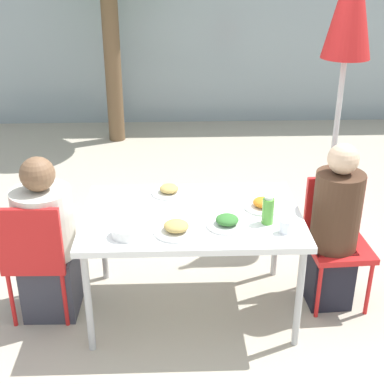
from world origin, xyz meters
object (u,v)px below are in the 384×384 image
(person_right, at_px, (334,231))
(salad_bowl, at_px, (127,231))
(person_left, at_px, (47,244))
(drinking_cup, at_px, (285,227))
(chair_left, at_px, (36,252))
(bottle, at_px, (268,210))
(closed_umbrella, at_px, (350,17))
(chair_right, at_px, (336,232))

(person_right, xyz_separation_m, salad_bowl, (-1.33, -0.32, 0.21))
(person_left, distance_m, drinking_cup, 1.52)
(chair_left, relative_size, bottle, 4.78)
(person_right, height_order, closed_umbrella, closed_umbrella)
(person_right, height_order, salad_bowl, person_right)
(chair_left, relative_size, salad_bowl, 4.87)
(person_left, distance_m, person_right, 1.88)
(person_left, relative_size, drinking_cup, 13.77)
(person_left, relative_size, bottle, 6.18)
(person_left, xyz_separation_m, salad_bowl, (0.55, -0.29, 0.24))
(person_right, bearing_deg, closed_umbrella, -107.25)
(closed_umbrella, bearing_deg, drinking_cup, -116.88)
(drinking_cup, relative_size, salad_bowl, 0.46)
(chair_right, height_order, bottle, bottle)
(person_right, relative_size, drinking_cup, 14.40)
(chair_left, relative_size, closed_umbrella, 0.37)
(bottle, distance_m, drinking_cup, 0.15)
(closed_umbrella, bearing_deg, person_right, -104.14)
(chair_left, bearing_deg, bottle, -1.99)
(chair_left, bearing_deg, person_left, 58.09)
(chair_right, xyz_separation_m, salad_bowl, (-1.37, -0.40, 0.26))
(chair_right, distance_m, person_right, 0.11)
(person_left, relative_size, salad_bowl, 6.28)
(closed_umbrella, height_order, salad_bowl, closed_umbrella)
(chair_left, xyz_separation_m, person_left, (0.05, 0.08, 0.01))
(chair_right, distance_m, salad_bowl, 1.45)
(bottle, bearing_deg, closed_umbrella, 57.67)
(chair_left, height_order, salad_bowl, chair_left)
(chair_left, xyz_separation_m, person_right, (1.93, 0.11, 0.05))
(person_right, xyz_separation_m, bottle, (-0.49, -0.19, 0.26))
(chair_right, xyz_separation_m, person_right, (-0.05, -0.08, 0.05))
(chair_left, height_order, person_right, person_right)
(person_left, xyz_separation_m, drinking_cup, (1.48, -0.28, 0.25))
(closed_umbrella, height_order, drinking_cup, closed_umbrella)
(chair_right, bearing_deg, person_left, 0.24)
(person_left, height_order, closed_umbrella, closed_umbrella)
(drinking_cup, distance_m, salad_bowl, 0.93)
(person_left, distance_m, closed_umbrella, 2.66)
(chair_left, bearing_deg, closed_umbrella, 27.42)
(bottle, bearing_deg, person_right, 21.56)
(drinking_cup, bearing_deg, person_left, 169.11)
(closed_umbrella, xyz_separation_m, drinking_cup, (-0.64, -1.27, -1.02))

